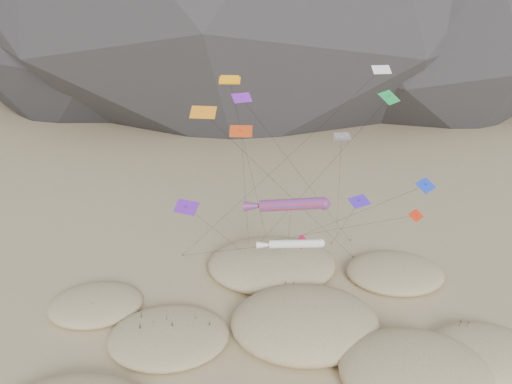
% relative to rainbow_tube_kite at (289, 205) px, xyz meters
% --- Properties ---
extents(ground, '(500.00, 500.00, 0.00)m').
position_rel_rainbow_tube_kite_xyz_m(ground, '(-0.08, -9.11, -12.55)').
color(ground, '#CCB789').
rests_on(ground, ground).
extents(dunes, '(49.66, 40.82, 4.22)m').
position_rel_rainbow_tube_kite_xyz_m(dunes, '(-0.90, -4.33, -11.80)').
color(dunes, '#CCB789').
rests_on(dunes, ground).
extents(dune_grass, '(40.18, 27.13, 1.50)m').
position_rel_rainbow_tube_kite_xyz_m(dune_grass, '(-0.88, -5.62, -11.71)').
color(dune_grass, black).
rests_on(dune_grass, ground).
extents(kite_stakes, '(23.14, 4.87, 0.30)m').
position_rel_rainbow_tube_kite_xyz_m(kite_stakes, '(1.42, 13.74, -12.40)').
color(kite_stakes, '#3F2D1E').
rests_on(kite_stakes, ground).
extents(rainbow_tube_kite, '(8.60, 14.37, 13.51)m').
position_rel_rainbow_tube_kite_xyz_m(rainbow_tube_kite, '(0.00, 0.00, 0.00)').
color(rainbow_tube_kite, red).
rests_on(rainbow_tube_kite, ground).
extents(white_tube_kite, '(6.57, 16.57, 10.20)m').
position_rel_rainbow_tube_kite_xyz_m(white_tube_kite, '(0.04, -2.63, -3.01)').
color(white_tube_kite, white).
rests_on(white_tube_kite, ground).
extents(orange_parafoil, '(6.17, 10.69, 24.03)m').
position_rel_rainbow_tube_kite_xyz_m(orange_parafoil, '(-5.29, 8.25, 10.70)').
color(orange_parafoil, '#FFA20D').
rests_on(orange_parafoil, ground).
extents(multi_parafoil, '(4.69, 13.78, 18.56)m').
position_rel_rainbow_tube_kite_xyz_m(multi_parafoil, '(6.15, 4.66, 5.30)').
color(multi_parafoil, red).
rests_on(multi_parafoil, ground).
extents(delta_kites, '(26.65, 18.63, 24.98)m').
position_rel_rainbow_tube_kite_xyz_m(delta_kites, '(2.87, 1.93, 4.29)').
color(delta_kites, green).
rests_on(delta_kites, ground).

